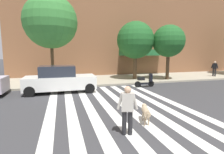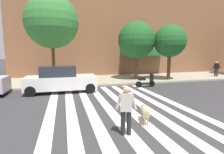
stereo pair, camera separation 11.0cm
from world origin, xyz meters
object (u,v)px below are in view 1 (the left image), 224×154
Objects in this scene: pedestrian_dog_walker at (127,108)px; street_tree_nearest at (51,22)px; parked_car_behind_first at (60,80)px; street_tree_further at (169,41)px; street_tree_middle at (135,40)px; pedestrian_bystander at (215,68)px; parked_scooter at (145,81)px; dog_on_leash at (146,111)px.

street_tree_nearest is at bearing 104.87° from pedestrian_dog_walker.
parked_car_behind_first is 5.25m from street_tree_nearest.
street_tree_nearest is at bearing 176.57° from street_tree_further.
street_tree_middle is 3.39× the size of pedestrian_bystander.
parked_car_behind_first is 2.88× the size of parked_scooter.
parked_car_behind_first is 16.53m from pedestrian_bystander.
parked_car_behind_first is at bearing -166.98° from street_tree_further.
pedestrian_bystander is (9.84, 2.81, 0.60)m from parked_scooter.
street_tree_middle is (0.64, 3.42, 3.42)m from parked_scooter.
street_tree_nearest is 7.78m from street_tree_middle.
parked_scooter reaches higher than dog_on_leash.
street_tree_middle is at bearing 79.44° from parked_scooter.
street_tree_middle is (7.08, 3.46, 3.03)m from parked_car_behind_first.
parked_scooter is 1.00× the size of pedestrian_dog_walker.
dog_on_leash is at bearing -144.38° from pedestrian_bystander.
street_tree_nearest reaches higher than dog_on_leash.
pedestrian_dog_walker is at bearing -120.37° from parked_scooter.
pedestrian_dog_walker is at bearing -144.33° from pedestrian_bystander.
parked_car_behind_first is 4.38× the size of dog_on_leash.
street_tree_middle is at bearing 65.35° from pedestrian_dog_walker.
parked_scooter is at bearing 0.35° from parked_car_behind_first.
parked_scooter is 4.88m from street_tree_middle.
street_tree_nearest is 1.39× the size of street_tree_further.
street_tree_further is (10.00, 2.31, 2.92)m from parked_car_behind_first.
street_tree_middle reaches higher than street_tree_further.
pedestrian_bystander is at bearing 9.94° from parked_car_behind_first.
street_tree_nearest reaches higher than parked_car_behind_first.
parked_scooter is 10.25m from pedestrian_bystander.
pedestrian_dog_walker is 17.40m from pedestrian_bystander.
pedestrian_dog_walker is at bearing -143.79° from dog_on_leash.
parked_scooter is 5.36m from street_tree_further.
parked_car_behind_first is 10.67m from street_tree_further.
street_tree_middle reaches higher than dog_on_leash.
street_tree_further is at bearing 32.61° from parked_scooter.
dog_on_leash is at bearing 36.21° from pedestrian_dog_walker.
street_tree_further is 11.63m from dog_on_leash.
parked_car_behind_first is 7.60m from pedestrian_dog_walker.
parked_scooter is at bearing -100.56° from street_tree_middle.
parked_scooter is at bearing -164.04° from pedestrian_bystander.
parked_car_behind_first is 2.87× the size of pedestrian_bystander.
street_tree_middle is at bearing 176.22° from pedestrian_bystander.
pedestrian_dog_walker is (-4.93, -10.75, -2.97)m from street_tree_middle.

